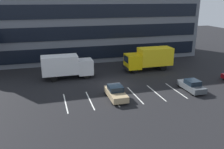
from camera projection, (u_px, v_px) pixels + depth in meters
ground_plane at (114, 84)px, 32.62m from camera, size 120.00×120.00×0.00m
office_building at (89, 20)px, 46.85m from camera, size 41.32×12.54×14.40m
lot_markings at (124, 96)px, 28.68m from camera, size 14.14×5.40×0.01m
box_truck_white at (67, 66)px, 34.54m from camera, size 7.47×2.47×3.46m
box_truck_yellow_all at (149, 58)px, 38.62m from camera, size 7.88×2.61×3.65m
sedan_charcoal at (192, 86)px, 30.23m from camera, size 1.74×4.15×1.49m
sedan_tan at (116, 93)px, 27.87m from camera, size 1.81×4.33×1.55m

